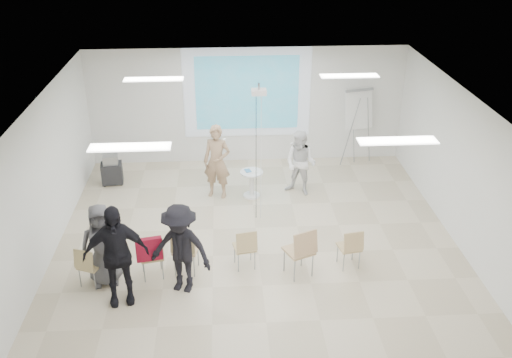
{
  "coord_description": "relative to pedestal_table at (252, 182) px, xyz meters",
  "views": [
    {
      "loc": [
        -0.62,
        -9.31,
        6.26
      ],
      "look_at": [
        0.0,
        0.8,
        1.25
      ],
      "focal_mm": 40.0,
      "sensor_mm": 36.0,
      "label": 1
    }
  ],
  "objects": [
    {
      "name": "av_cart",
      "position": [
        -3.34,
        0.88,
        -0.02
      ],
      "size": [
        0.54,
        0.46,
        0.74
      ],
      "rotation": [
        0.0,
        0.0,
        0.13
      ],
      "color": "black",
      "rests_on": "floor"
    },
    {
      "name": "wall_left",
      "position": [
        -4.05,
        -2.43,
        1.14
      ],
      "size": [
        0.1,
        9.0,
        3.0
      ],
      "primitive_type": "cube",
      "color": "silver",
      "rests_on": "floor"
    },
    {
      "name": "fluor_panel_se",
      "position": [
        2.0,
        -3.93,
        2.61
      ],
      "size": [
        1.2,
        0.3,
        0.02
      ],
      "primitive_type": "cube",
      "color": "white",
      "rests_on": "ceiling"
    },
    {
      "name": "controller_left",
      "position": [
        -0.6,
        0.33,
        0.93
      ],
      "size": [
        0.08,
        0.13,
        0.04
      ],
      "primitive_type": "cube",
      "rotation": [
        0.0,
        0.0,
        -0.29
      ],
      "color": "white",
      "rests_on": "player_left"
    },
    {
      "name": "ceiling",
      "position": [
        0.0,
        -2.43,
        2.69
      ],
      "size": [
        8.0,
        9.0,
        0.1
      ],
      "primitive_type": "cube",
      "color": "white",
      "rests_on": "wall_back"
    },
    {
      "name": "fluor_panel_ne",
      "position": [
        2.0,
        -0.43,
        2.61
      ],
      "size": [
        1.2,
        0.3,
        0.02
      ],
      "primitive_type": "cube",
      "color": "white",
      "rests_on": "ceiling"
    },
    {
      "name": "player_right",
      "position": [
        1.14,
        0.09,
        0.49
      ],
      "size": [
        1.05,
        1.0,
        1.72
      ],
      "primitive_type": "imported",
      "rotation": [
        0.0,
        0.0,
        -0.55
      ],
      "color": "white",
      "rests_on": "floor"
    },
    {
      "name": "chair_left_inner",
      "position": [
        -1.38,
        -2.95,
        0.2
      ],
      "size": [
        0.52,
        0.55,
        0.95
      ],
      "rotation": [
        0.0,
        0.0,
        -0.17
      ],
      "color": "tan",
      "rests_on": "floor"
    },
    {
      "name": "audience_left",
      "position": [
        -2.46,
        -3.68,
        0.69
      ],
      "size": [
        1.33,
        0.92,
        2.12
      ],
      "primitive_type": "imported",
      "rotation": [
        0.0,
        0.0,
        0.16
      ],
      "color": "black",
      "rests_on": "floor"
    },
    {
      "name": "player_left",
      "position": [
        -0.78,
        0.08,
        0.62
      ],
      "size": [
        0.83,
        0.67,
        1.97
      ],
      "primitive_type": "imported",
      "rotation": [
        0.0,
        0.0,
        -0.29
      ],
      "color": "tan",
      "rests_on": "floor"
    },
    {
      "name": "red_jacket",
      "position": [
        -1.98,
        -3.22,
        0.36
      ],
      "size": [
        0.47,
        0.2,
        0.44
      ],
      "primitive_type": "cube",
      "rotation": [
        0.0,
        0.0,
        0.21
      ],
      "color": "maroon",
      "rests_on": "chair_left_mid"
    },
    {
      "name": "chair_far_left",
      "position": [
        -3.06,
        -3.25,
        0.11
      ],
      "size": [
        0.5,
        0.52,
        0.8
      ],
      "rotation": [
        0.0,
        0.0,
        -0.38
      ],
      "color": "tan",
      "rests_on": "floor"
    },
    {
      "name": "audience_outer",
      "position": [
        -2.8,
        -3.13,
        0.51
      ],
      "size": [
        0.94,
        0.7,
        1.75
      ],
      "primitive_type": "imported",
      "rotation": [
        0.0,
        0.0,
        0.18
      ],
      "color": "#59595E",
      "rests_on": "floor"
    },
    {
      "name": "laptop",
      "position": [
        -1.36,
        -2.85,
        0.15
      ],
      "size": [
        0.39,
        0.31,
        0.03
      ],
      "primitive_type": "imported",
      "rotation": [
        0.0,
        0.0,
        2.97
      ],
      "color": "black",
      "rests_on": "chair_left_inner"
    },
    {
      "name": "chair_right_inner",
      "position": [
        0.73,
        -3.18,
        0.23
      ],
      "size": [
        0.63,
        0.65,
        1.0
      ],
      "rotation": [
        0.0,
        0.0,
        0.41
      ],
      "color": "tan",
      "rests_on": "floor"
    },
    {
      "name": "flipchart_easel",
      "position": [
        2.8,
        1.69,
        1.11
      ],
      "size": [
        0.85,
        0.66,
        2.0
      ],
      "rotation": [
        0.0,
        0.0,
        0.24
      ],
      "color": "gray",
      "rests_on": "floor"
    },
    {
      "name": "chair_left_mid",
      "position": [
        -1.96,
        -3.08,
        0.15
      ],
      "size": [
        0.49,
        0.51,
        0.87
      ],
      "rotation": [
        0.0,
        0.0,
        0.21
      ],
      "color": "tan",
      "rests_on": "floor"
    },
    {
      "name": "chair_right_far",
      "position": [
        1.68,
        -2.97,
        0.12
      ],
      "size": [
        0.46,
        0.48,
        0.83
      ],
      "rotation": [
        0.0,
        0.0,
        0.19
      ],
      "color": "tan",
      "rests_on": "floor"
    },
    {
      "name": "audience_mid",
      "position": [
        -1.41,
        -3.43,
        0.59
      ],
      "size": [
        1.39,
        1.05,
        1.91
      ],
      "primitive_type": "imported",
      "rotation": [
        0.0,
        0.0,
        -0.34
      ],
      "color": "black",
      "rests_on": "floor"
    },
    {
      "name": "pedestal_table",
      "position": [
        0.0,
        0.0,
        0.0
      ],
      "size": [
        0.65,
        0.65,
        0.66
      ],
      "rotation": [
        0.0,
        0.0,
        0.27
      ],
      "color": "white",
      "rests_on": "floor"
    },
    {
      "name": "fluor_panel_nw",
      "position": [
        -2.0,
        -0.43,
        2.61
      ],
      "size": [
        1.2,
        0.3,
        0.02
      ],
      "primitive_type": "cube",
      "color": "white",
      "rests_on": "ceiling"
    },
    {
      "name": "projection_halo",
      "position": [
        0.0,
        2.06,
        1.49
      ],
      "size": [
        3.2,
        0.01,
        2.3
      ],
      "primitive_type": "cube",
      "color": "silver",
      "rests_on": "wall_back"
    },
    {
      "name": "projection_image",
      "position": [
        0.0,
        2.04,
        1.49
      ],
      "size": [
        2.6,
        0.01,
        1.9
      ],
      "primitive_type": "cube",
      "color": "teal",
      "rests_on": "wall_back"
    },
    {
      "name": "chair_center",
      "position": [
        -0.27,
        -2.87,
        0.13
      ],
      "size": [
        0.46,
        0.49,
        0.84
      ],
      "rotation": [
        0.0,
        0.0,
        0.19
      ],
      "color": "tan",
      "rests_on": "floor"
    },
    {
      "name": "wall_right",
      "position": [
        4.05,
        -2.43,
        1.14
      ],
      "size": [
        0.1,
        9.0,
        3.0
      ],
      "primitive_type": "cube",
      "color": "silver",
      "rests_on": "floor"
    },
    {
      "name": "fluor_panel_sw",
      "position": [
        -2.0,
        -3.93,
        2.61
      ],
      "size": [
        1.2,
        0.3,
        0.02
      ],
      "primitive_type": "cube",
      "color": "white",
      "rests_on": "ceiling"
    },
    {
      "name": "floor",
      "position": [
        0.0,
        -2.43,
        -0.41
      ],
      "size": [
        8.0,
        9.0,
        0.1
      ],
      "primitive_type": "cube",
      "color": "beige",
      "rests_on": "ground"
    },
    {
      "name": "controller_right",
      "position": [
        0.96,
        0.34,
        0.79
      ],
      "size": [
        0.09,
        0.12,
        0.04
      ],
      "primitive_type": "cube",
      "rotation": [
        0.0,
        0.0,
        -0.55
      ],
      "color": "silver",
      "rests_on": "player_right"
    },
    {
      "name": "ceiling_projector",
      "position": [
        0.1,
        -0.93,
        2.32
      ],
      "size": [
        0.3,
        0.25,
        3.0
      ],
      "color": "white",
      "rests_on": "ceiling"
    },
    {
      "name": "wall_back",
      "position": [
        0.0,
        2.12,
        1.14
      ],
      "size": [
        8.0,
        0.1,
        3.0
      ],
      "primitive_type": "cube",
      "color": "silver",
      "rests_on": "floor"
    }
  ]
}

